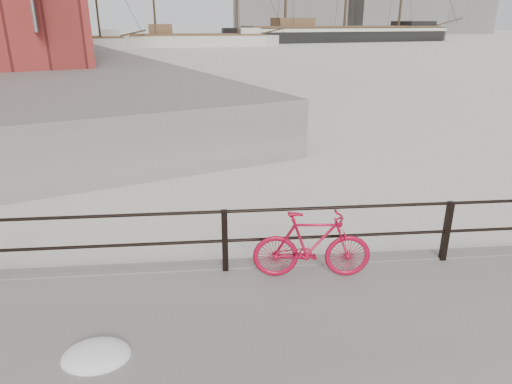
# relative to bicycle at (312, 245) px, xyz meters

# --- Properties ---
(ground) EXTENTS (400.00, 400.00, 0.00)m
(ground) POSITION_rel_bicycle_xyz_m (2.23, 0.45, -0.87)
(ground) COLOR white
(ground) RESTS_ON ground
(guardrail) EXTENTS (28.00, 0.10, 1.00)m
(guardrail) POSITION_rel_bicycle_xyz_m (2.23, 0.30, -0.02)
(guardrail) COLOR black
(guardrail) RESTS_ON promenade
(bicycle) EXTENTS (1.76, 0.41, 1.05)m
(bicycle) POSITION_rel_bicycle_xyz_m (0.00, 0.00, 0.00)
(bicycle) COLOR #B10B2B
(bicycle) RESTS_ON promenade
(barque_black) EXTENTS (59.61, 31.89, 32.36)m
(barque_black) POSITION_rel_bicycle_xyz_m (25.54, 89.22, -0.87)
(barque_black) COLOR black
(barque_black) RESTS_ON ground
(schooner_mid) EXTENTS (30.33, 14.83, 21.11)m
(schooner_mid) POSITION_rel_bicycle_xyz_m (-3.43, 74.05, -0.87)
(schooner_mid) COLOR beige
(schooner_mid) RESTS_ON ground
(schooner_left) EXTENTS (25.19, 15.63, 17.87)m
(schooner_left) POSITION_rel_bicycle_xyz_m (-22.88, 66.54, -0.87)
(schooner_left) COLOR beige
(schooner_left) RESTS_ON ground
(industrial_west) EXTENTS (32.00, 18.00, 18.00)m
(industrial_west) POSITION_rel_bicycle_xyz_m (22.23, 140.45, 8.13)
(industrial_west) COLOR gray
(industrial_west) RESTS_ON ground
(industrial_east) EXTENTS (20.00, 16.00, 14.00)m
(industrial_east) POSITION_rel_bicycle_xyz_m (80.23, 150.45, 6.13)
(industrial_east) COLOR gray
(industrial_east) RESTS_ON ground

